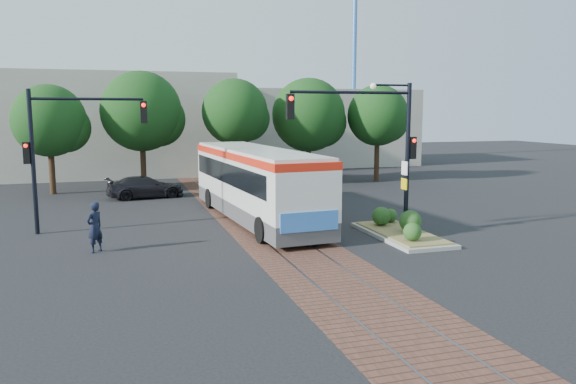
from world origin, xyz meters
name	(u,v)px	position (x,y,z in m)	size (l,w,h in m)	color
ground	(282,239)	(0.00, 0.00, 0.00)	(120.00, 120.00, 0.00)	black
trackbed	(257,221)	(0.00, 4.00, 0.01)	(3.60, 40.00, 0.02)	brown
tree_row	(229,115)	(1.21, 16.42, 4.85)	(26.40, 5.60, 7.67)	#382314
warehouses	(182,126)	(-0.53, 28.75, 3.81)	(40.00, 13.00, 8.00)	#ADA899
crane	(354,55)	(18.00, 34.00, 10.88)	(8.00, 0.50, 18.00)	#3F72B2
city_bus	(255,180)	(-0.03, 4.23, 1.88)	(3.60, 12.76, 3.37)	#434346
traffic_island	(400,228)	(4.82, -0.90, 0.33)	(2.20, 5.20, 1.13)	gray
signal_pole_main	(380,135)	(3.86, -0.81, 4.16)	(5.49, 0.46, 6.00)	black
signal_pole_left	(61,141)	(-8.37, 4.00, 3.86)	(4.99, 0.34, 6.00)	black
officer	(95,227)	(-7.07, 0.04, 0.93)	(0.68, 0.44, 1.86)	black
parked_car	(145,187)	(-4.62, 12.72, 0.64)	(1.80, 4.44, 1.29)	black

